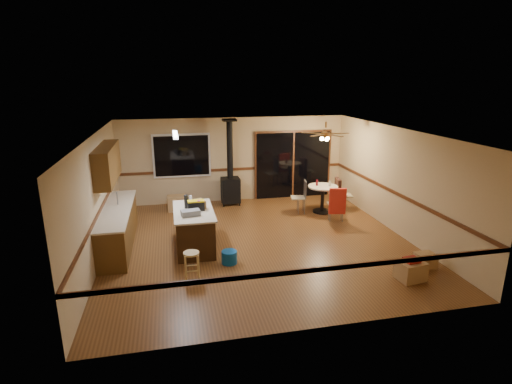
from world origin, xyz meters
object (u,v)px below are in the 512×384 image
object	(u,v)px
wood_stove	(230,181)
toolbox_black	(196,206)
box_under_window	(177,203)
kitchen_island	(194,229)
blue_bucket	(229,257)
toolbox_grey	(191,213)
dining_table	(323,194)
bar_stool	(192,266)
chair_left	(302,193)
box_corner_b	(425,260)
box_corner_a	(411,270)
chair_right	(339,190)
chair_near	(337,201)

from	to	relation	value
wood_stove	toolbox_black	bearing A→B (deg)	-112.01
toolbox_black	box_under_window	size ratio (longest dim) A/B	0.68
kitchen_island	blue_bucket	xyz separation A→B (m)	(0.65, -0.97, -0.32)
toolbox_grey	toolbox_black	bearing A→B (deg)	67.20
toolbox_black	dining_table	xyz separation A→B (m)	(3.71, 1.77, -0.47)
kitchen_island	box_under_window	xyz separation A→B (m)	(-0.33, 2.83, -0.24)
bar_stool	chair_left	size ratio (longest dim) A/B	1.08
bar_stool	blue_bucket	xyz separation A→B (m)	(0.80, 0.51, -0.14)
chair_left	box_under_window	xyz separation A→B (m)	(-3.51, 0.99, -0.37)
kitchen_island	dining_table	distance (m)	4.17
chair_left	toolbox_grey	bearing A→B (deg)	-146.11
dining_table	box_under_window	size ratio (longest dim) A/B	1.59
wood_stove	box_corner_b	bearing A→B (deg)	-57.28
box_corner_a	bar_stool	bearing A→B (deg)	167.46
dining_table	chair_left	xyz separation A→B (m)	(-0.60, 0.08, 0.06)
chair_right	dining_table	bearing A→B (deg)	-171.07
toolbox_grey	box_corner_b	bearing A→B (deg)	-19.71
blue_bucket	box_corner_b	distance (m)	4.03
wood_stove	toolbox_grey	world-z (taller)	wood_stove
chair_right	bar_stool	bearing A→B (deg)	-143.18
wood_stove	blue_bucket	xyz separation A→B (m)	(-0.65, -4.02, -0.59)
chair_left	box_under_window	distance (m)	3.67
blue_bucket	chair_left	size ratio (longest dim) A/B	0.63
bar_stool	dining_table	size ratio (longest dim) A/B	0.65
bar_stool	box_corner_a	bearing A→B (deg)	-12.54
wood_stove	box_corner_a	bearing A→B (deg)	-63.98
toolbox_grey	box_corner_a	distance (m)	4.60
kitchen_island	dining_table	size ratio (longest dim) A/B	1.96
chair_left	box_under_window	bearing A→B (deg)	164.30
chair_left	chair_right	world-z (taller)	same
chair_right	chair_near	bearing A→B (deg)	-115.29
chair_right	box_under_window	world-z (taller)	chair_right
wood_stove	blue_bucket	distance (m)	4.12
chair_near	box_under_window	distance (m)	4.62
blue_bucket	dining_table	world-z (taller)	dining_table
bar_stool	blue_bucket	bearing A→B (deg)	32.70
chair_left	chair_near	bearing A→B (deg)	-55.33
bar_stool	chair_left	bearing A→B (deg)	44.96
chair_near	box_corner_b	xyz separation A→B (m)	(0.71, -2.89, -0.45)
box_under_window	toolbox_black	bearing A→B (deg)	-82.07
blue_bucket	dining_table	distance (m)	4.17
toolbox_black	box_corner_b	world-z (taller)	toolbox_black
dining_table	chair_left	size ratio (longest dim) A/B	1.66
toolbox_black	chair_right	world-z (taller)	toolbox_black
toolbox_black	box_corner_b	distance (m)	4.98
wood_stove	chair_left	bearing A→B (deg)	-32.79
box_under_window	box_corner_b	size ratio (longest dim) A/B	1.43
blue_bucket	kitchen_island	bearing A→B (deg)	123.89
toolbox_black	box_corner_a	distance (m)	4.64
bar_stool	wood_stove	bearing A→B (deg)	72.27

